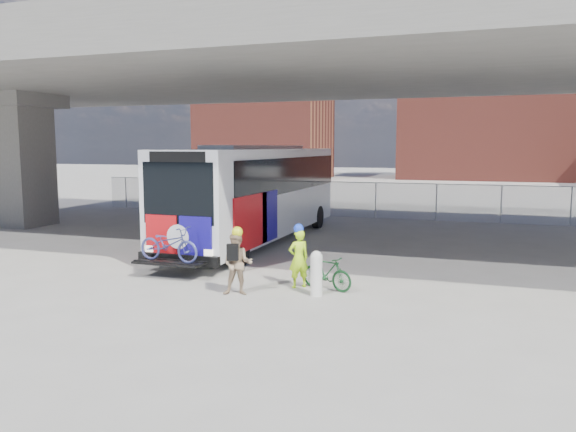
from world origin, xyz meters
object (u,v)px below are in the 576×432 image
at_px(cyclist_hivis, 299,257).
at_px(cyclist_tan, 238,263).
at_px(bus, 258,187).
at_px(bike_parked, 327,273).
at_px(bollard, 316,272).

distance_m(cyclist_hivis, cyclist_tan, 1.69).
bearing_deg(bus, bike_parked, -54.87).
relative_size(cyclist_tan, bike_parked, 1.15).
distance_m(bus, bollard, 8.35).
height_order(bollard, cyclist_tan, cyclist_tan).
xyz_separation_m(bollard, bike_parked, (0.09, 0.65, -0.15)).
relative_size(bus, bollard, 11.57).
bearing_deg(bollard, bike_parked, 82.51).
bearing_deg(cyclist_hivis, cyclist_tan, 4.18).
xyz_separation_m(cyclist_tan, bike_parked, (1.94, 1.21, -0.36)).
height_order(bollard, cyclist_hivis, cyclist_hivis).
bearing_deg(bus, bollard, -57.96).
bearing_deg(bollard, cyclist_hivis, 135.91).
height_order(bollard, bike_parked, bollard).
height_order(cyclist_hivis, bike_parked, cyclist_hivis).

